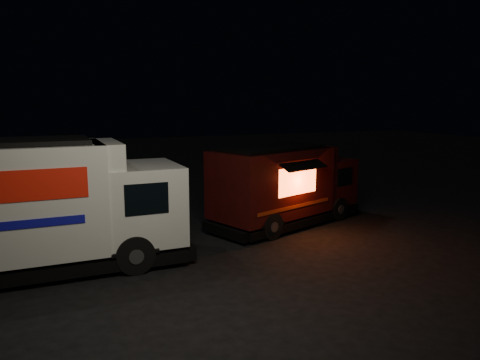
% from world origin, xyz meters
% --- Properties ---
extents(ground, '(80.00, 80.00, 0.00)m').
position_xyz_m(ground, '(0.00, 0.00, 0.00)').
color(ground, black).
rests_on(ground, ground).
extents(white_truck, '(7.08, 2.49, 3.20)m').
position_xyz_m(white_truck, '(-4.73, 0.71, 1.60)').
color(white_truck, silver).
rests_on(white_truck, ground).
extents(red_truck, '(6.04, 3.89, 2.64)m').
position_xyz_m(red_truck, '(2.79, 2.35, 1.32)').
color(red_truck, '#3C0A0D').
rests_on(red_truck, ground).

